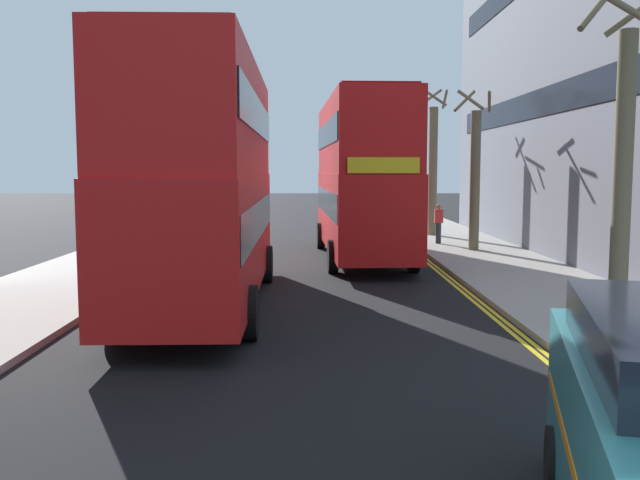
% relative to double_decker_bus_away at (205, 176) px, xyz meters
% --- Properties ---
extents(sidewalk_right, '(4.00, 80.00, 0.14)m').
position_rel_double_decker_bus_away_xyz_m(sidewalk_right, '(8.63, 2.49, -2.96)').
color(sidewalk_right, '#9E9991').
rests_on(sidewalk_right, ground).
extents(sidewalk_left, '(4.00, 80.00, 0.14)m').
position_rel_double_decker_bus_away_xyz_m(sidewalk_left, '(-4.37, 2.49, -2.96)').
color(sidewalk_left, '#9E9991').
rests_on(sidewalk_left, ground).
extents(kerb_line_outer, '(0.10, 56.00, 0.01)m').
position_rel_double_decker_bus_away_xyz_m(kerb_line_outer, '(6.53, 0.49, -3.03)').
color(kerb_line_outer, yellow).
rests_on(kerb_line_outer, ground).
extents(kerb_line_inner, '(0.10, 56.00, 0.01)m').
position_rel_double_decker_bus_away_xyz_m(kerb_line_inner, '(6.37, 0.49, -3.03)').
color(kerb_line_inner, yellow).
rests_on(kerb_line_inner, ground).
extents(double_decker_bus_away, '(2.94, 10.85, 5.64)m').
position_rel_double_decker_bus_away_xyz_m(double_decker_bus_away, '(0.00, 0.00, 0.00)').
color(double_decker_bus_away, red).
rests_on(double_decker_bus_away, ground).
extents(double_decker_bus_oncoming, '(3.15, 10.90, 5.64)m').
position_rel_double_decker_bus_away_xyz_m(double_decker_bus_oncoming, '(4.19, 8.52, 0.00)').
color(double_decker_bus_oncoming, red).
rests_on(double_decker_bus_oncoming, ground).
extents(pedestrian_far, '(0.34, 0.22, 1.62)m').
position_rel_double_decker_bus_away_xyz_m(pedestrian_far, '(7.64, 12.37, -2.04)').
color(pedestrian_far, '#2D2D38').
rests_on(pedestrian_far, sidewalk_right).
extents(street_tree_near, '(1.71, 1.92, 6.50)m').
position_rel_double_decker_bus_away_xyz_m(street_tree_near, '(8.12, -3.47, 0.31)').
color(street_tree_near, '#6B6047').
rests_on(street_tree_near, sidewalk_right).
extents(street_tree_mid, '(1.47, 1.64, 6.05)m').
position_rel_double_decker_bus_away_xyz_m(street_tree_mid, '(8.56, 10.11, -0.09)').
color(street_tree_mid, '#6B6047').
rests_on(street_tree_mid, sidewalk_right).
extents(street_tree_far, '(1.41, 1.61, 6.85)m').
position_rel_double_decker_bus_away_xyz_m(street_tree_far, '(8.00, 16.13, 0.32)').
color(street_tree_far, '#6B6047').
rests_on(street_tree_far, sidewalk_right).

